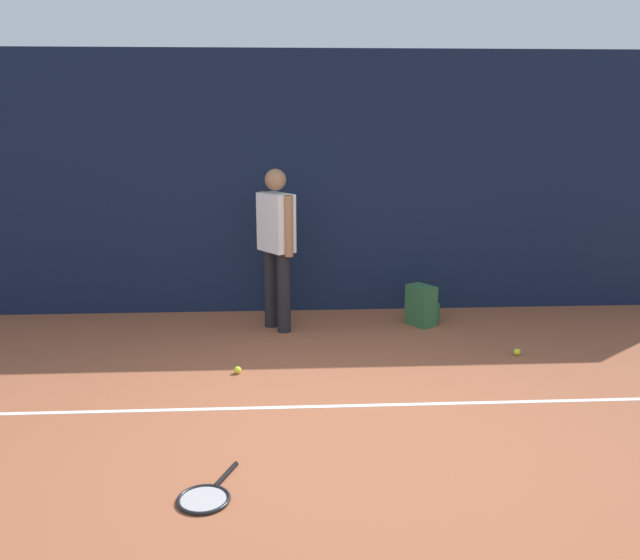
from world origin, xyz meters
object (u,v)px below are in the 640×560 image
object	(u,v)px
tennis_ball_near_player	(517,352)
tennis_ball_by_fence	(238,370)
tennis_player	(276,240)
tennis_racket	(206,497)
backpack	(422,306)

from	to	relation	value
tennis_ball_near_player	tennis_ball_by_fence	world-z (taller)	same
tennis_player	tennis_ball_by_fence	bearing A→B (deg)	-51.00
tennis_racket	backpack	distance (m)	3.88
tennis_ball_by_fence	tennis_racket	bearing A→B (deg)	-91.90
tennis_ball_near_player	tennis_player	bearing A→B (deg)	157.60
backpack	tennis_ball_by_fence	world-z (taller)	backpack
tennis_player	tennis_racket	world-z (taller)	tennis_player
tennis_player	tennis_ball_by_fence	world-z (taller)	tennis_player
backpack	tennis_ball_by_fence	size ratio (longest dim) A/B	6.67
backpack	tennis_ball_near_player	world-z (taller)	backpack
tennis_ball_near_player	tennis_ball_by_fence	xyz separation A→B (m)	(-2.64, -0.32, 0.00)
tennis_player	tennis_racket	xyz separation A→B (m)	(-0.42, -3.26, -0.95)
backpack	tennis_racket	bearing A→B (deg)	116.00
tennis_racket	tennis_ball_by_fence	world-z (taller)	tennis_ball_by_fence
tennis_player	tennis_ball_by_fence	xyz separation A→B (m)	(-0.35, -1.26, -0.93)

